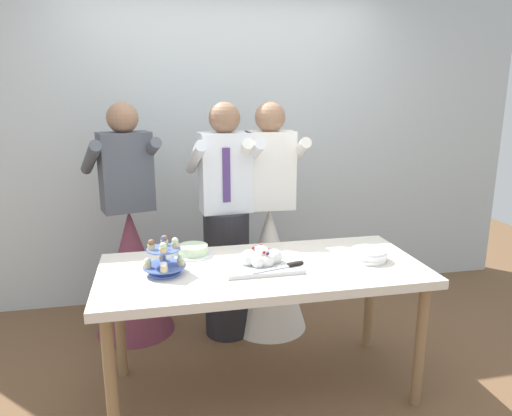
{
  "coord_description": "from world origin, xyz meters",
  "views": [
    {
      "loc": [
        -0.56,
        -2.41,
        1.73
      ],
      "look_at": [
        -0.01,
        0.15,
        1.07
      ],
      "focal_mm": 33.05,
      "sensor_mm": 36.0,
      "label": 1
    }
  ],
  "objects_px": {
    "person_bride": "(269,253)",
    "person_guest": "(132,256)",
    "round_cake": "(193,251)",
    "plate_stack": "(369,255)",
    "person_groom": "(226,235)",
    "main_cake_tray": "(261,260)",
    "cupcake_stand": "(164,259)",
    "dessert_table": "(263,279)"
  },
  "relations": [
    {
      "from": "person_bride",
      "to": "person_guest",
      "type": "height_order",
      "value": "same"
    },
    {
      "from": "round_cake",
      "to": "person_bride",
      "type": "xyz_separation_m",
      "value": [
        0.59,
        0.48,
        -0.22
      ]
    },
    {
      "from": "plate_stack",
      "to": "person_groom",
      "type": "relative_size",
      "value": 0.12
    },
    {
      "from": "round_cake",
      "to": "person_groom",
      "type": "distance_m",
      "value": 0.52
    },
    {
      "from": "main_cake_tray",
      "to": "person_bride",
      "type": "bearing_deg",
      "value": 72.95
    },
    {
      "from": "round_cake",
      "to": "person_guest",
      "type": "height_order",
      "value": "person_guest"
    },
    {
      "from": "person_bride",
      "to": "main_cake_tray",
      "type": "bearing_deg",
      "value": -107.05
    },
    {
      "from": "cupcake_stand",
      "to": "person_guest",
      "type": "distance_m",
      "value": 0.95
    },
    {
      "from": "dessert_table",
      "to": "cupcake_stand",
      "type": "distance_m",
      "value": 0.56
    },
    {
      "from": "cupcake_stand",
      "to": "main_cake_tray",
      "type": "relative_size",
      "value": 0.53
    },
    {
      "from": "round_cake",
      "to": "person_guest",
      "type": "xyz_separation_m",
      "value": [
        -0.39,
        0.62,
        -0.22
      ]
    },
    {
      "from": "cupcake_stand",
      "to": "round_cake",
      "type": "xyz_separation_m",
      "value": [
        0.17,
        0.27,
        -0.06
      ]
    },
    {
      "from": "cupcake_stand",
      "to": "person_groom",
      "type": "distance_m",
      "value": 0.85
    },
    {
      "from": "round_cake",
      "to": "person_guest",
      "type": "bearing_deg",
      "value": 122.55
    },
    {
      "from": "person_bride",
      "to": "person_guest",
      "type": "bearing_deg",
      "value": 172.05
    },
    {
      "from": "cupcake_stand",
      "to": "main_cake_tray",
      "type": "distance_m",
      "value": 0.53
    },
    {
      "from": "round_cake",
      "to": "person_groom",
      "type": "bearing_deg",
      "value": 59.11
    },
    {
      "from": "main_cake_tray",
      "to": "person_guest",
      "type": "height_order",
      "value": "person_guest"
    },
    {
      "from": "dessert_table",
      "to": "plate_stack",
      "type": "xyz_separation_m",
      "value": [
        0.62,
        -0.04,
        0.11
      ]
    },
    {
      "from": "cupcake_stand",
      "to": "plate_stack",
      "type": "height_order",
      "value": "cupcake_stand"
    },
    {
      "from": "round_cake",
      "to": "person_bride",
      "type": "relative_size",
      "value": 0.14
    },
    {
      "from": "person_bride",
      "to": "person_guest",
      "type": "distance_m",
      "value": 0.99
    },
    {
      "from": "main_cake_tray",
      "to": "plate_stack",
      "type": "bearing_deg",
      "value": -2.68
    },
    {
      "from": "plate_stack",
      "to": "main_cake_tray",
      "type": "bearing_deg",
      "value": 177.32
    },
    {
      "from": "main_cake_tray",
      "to": "round_cake",
      "type": "distance_m",
      "value": 0.45
    },
    {
      "from": "main_cake_tray",
      "to": "plate_stack",
      "type": "height_order",
      "value": "main_cake_tray"
    },
    {
      "from": "main_cake_tray",
      "to": "plate_stack",
      "type": "distance_m",
      "value": 0.63
    },
    {
      "from": "cupcake_stand",
      "to": "round_cake",
      "type": "height_order",
      "value": "cupcake_stand"
    },
    {
      "from": "person_bride",
      "to": "round_cake",
      "type": "bearing_deg",
      "value": -140.72
    },
    {
      "from": "main_cake_tray",
      "to": "dessert_table",
      "type": "bearing_deg",
      "value": 37.39
    },
    {
      "from": "person_groom",
      "to": "person_guest",
      "type": "bearing_deg",
      "value": 165.7
    },
    {
      "from": "dessert_table",
      "to": "plate_stack",
      "type": "distance_m",
      "value": 0.63
    },
    {
      "from": "plate_stack",
      "to": "person_groom",
      "type": "bearing_deg",
      "value": 133.69
    },
    {
      "from": "dessert_table",
      "to": "person_guest",
      "type": "xyz_separation_m",
      "value": [
        -0.76,
        0.88,
        -0.12
      ]
    },
    {
      "from": "plate_stack",
      "to": "person_bride",
      "type": "height_order",
      "value": "person_bride"
    },
    {
      "from": "plate_stack",
      "to": "person_guest",
      "type": "bearing_deg",
      "value": 146.27
    },
    {
      "from": "main_cake_tray",
      "to": "person_bride",
      "type": "xyz_separation_m",
      "value": [
        0.23,
        0.75,
        -0.23
      ]
    },
    {
      "from": "plate_stack",
      "to": "person_guest",
      "type": "relative_size",
      "value": 0.12
    },
    {
      "from": "main_cake_tray",
      "to": "person_groom",
      "type": "height_order",
      "value": "person_groom"
    },
    {
      "from": "cupcake_stand",
      "to": "person_bride",
      "type": "distance_m",
      "value": 1.1
    },
    {
      "from": "round_cake",
      "to": "cupcake_stand",
      "type": "bearing_deg",
      "value": -122.64
    },
    {
      "from": "plate_stack",
      "to": "person_bride",
      "type": "relative_size",
      "value": 0.12
    }
  ]
}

